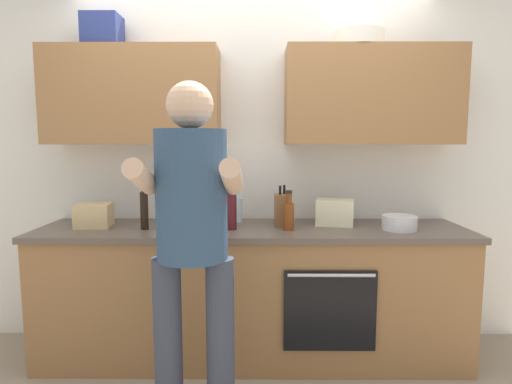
{
  "coord_description": "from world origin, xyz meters",
  "views": [
    {
      "loc": [
        0.04,
        -2.74,
        1.47
      ],
      "look_at": [
        0.03,
        -0.1,
        1.15
      ],
      "focal_mm": 29.41,
      "sensor_mm": 36.0,
      "label": 1
    }
  ],
  "objects": [
    {
      "name": "bottle_vinegar",
      "position": [
        0.24,
        -0.08,
        1.0
      ],
      "size": [
        0.07,
        0.07,
        0.26
      ],
      "color": "brown",
      "rests_on": "counter"
    },
    {
      "name": "bottle_hotsauce",
      "position": [
        -0.25,
        -0.04,
        1.0
      ],
      "size": [
        0.08,
        0.08,
        0.25
      ],
      "color": "red",
      "rests_on": "counter"
    },
    {
      "name": "bottle_soy",
      "position": [
        -0.7,
        -0.06,
        1.03
      ],
      "size": [
        0.05,
        0.05,
        0.3
      ],
      "color": "black",
      "rests_on": "counter"
    },
    {
      "name": "ground_plane",
      "position": [
        0.0,
        0.0,
        0.0
      ],
      "size": [
        12.0,
        12.0,
        0.0
      ],
      "primitive_type": "plane",
      "color": "gray"
    },
    {
      "name": "person_standing",
      "position": [
        -0.28,
        -0.78,
        1.04
      ],
      "size": [
        0.49,
        0.45,
        1.75
      ],
      "color": "#383D4C",
      "rests_on": "ground"
    },
    {
      "name": "knife_block",
      "position": [
        0.2,
        0.06,
        1.01
      ],
      "size": [
        0.1,
        0.14,
        0.28
      ],
      "color": "brown",
      "rests_on": "counter"
    },
    {
      "name": "grocery_bag_bread",
      "position": [
        -1.06,
        0.01,
        0.98
      ],
      "size": [
        0.24,
        0.22,
        0.16
      ],
      "primitive_type": "cube",
      "rotation": [
        0.0,
        0.0,
        0.1
      ],
      "color": "tan",
      "rests_on": "counter"
    },
    {
      "name": "back_wall_unit",
      "position": [
        -0.0,
        0.27,
        1.5
      ],
      "size": [
        4.0,
        0.39,
        2.5
      ],
      "color": "silver",
      "rests_on": "ground"
    },
    {
      "name": "mixing_bowl",
      "position": [
        0.96,
        -0.07,
        0.95
      ],
      "size": [
        0.22,
        0.22,
        0.09
      ],
      "primitive_type": "cylinder",
      "color": "silver",
      "rests_on": "counter"
    },
    {
      "name": "bottle_water",
      "position": [
        -0.1,
        0.2,
        0.99
      ],
      "size": [
        0.06,
        0.06,
        0.22
      ],
      "color": "silver",
      "rests_on": "counter"
    },
    {
      "name": "bottle_wine",
      "position": [
        -0.13,
        -0.06,
        1.04
      ],
      "size": [
        0.07,
        0.07,
        0.32
      ],
      "color": "#471419",
      "rests_on": "counter"
    },
    {
      "name": "grocery_bag_rice",
      "position": [
        0.57,
        0.1,
        0.99
      ],
      "size": [
        0.29,
        0.24,
        0.17
      ],
      "primitive_type": "cube",
      "rotation": [
        0.0,
        0.0,
        -0.22
      ],
      "color": "beige",
      "rests_on": "counter"
    },
    {
      "name": "cup_ceramic",
      "position": [
        -0.52,
        -0.09,
        0.95
      ],
      "size": [
        0.08,
        0.08,
        0.1
      ],
      "primitive_type": "cylinder",
      "color": "#BF4C47",
      "rests_on": "counter"
    },
    {
      "name": "counter",
      "position": [
        0.0,
        -0.0,
        0.45
      ],
      "size": [
        2.84,
        0.67,
        0.9
      ],
      "color": "olive",
      "rests_on": "ground"
    }
  ]
}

